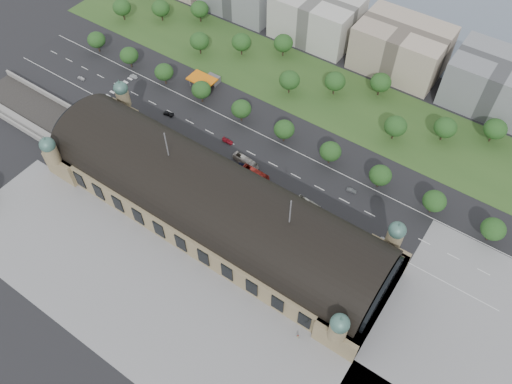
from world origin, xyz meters
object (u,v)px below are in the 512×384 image
Objects in this scene: bus_west at (255,174)px; bus_mid at (246,161)px; traffic_car_3 at (228,141)px; traffic_car_6 at (385,241)px; traffic_car_2 at (169,114)px; parked_car_6 at (174,146)px; traffic_car_5 at (351,190)px; petrol_station at (208,79)px; parked_car_5 at (211,166)px; parked_car_3 at (180,141)px; bus_east at (309,204)px; traffic_car_1 at (133,77)px; traffic_car_0 at (81,78)px; parked_car_4 at (177,148)px; traffic_car_4 at (243,164)px; parked_car_2 at (154,127)px; parked_car_1 at (110,111)px; parked_car_0 at (131,116)px; pedestrian_0 at (298,336)px.

bus_mid reaches higher than bus_west.
traffic_car_6 is (83.88, -8.33, -0.15)m from traffic_car_3.
parked_car_6 reaches higher than traffic_car_2.
bus_mid is (-46.45, -12.80, 1.10)m from traffic_car_5.
petrol_station reaches higher than parked_car_5.
petrol_station is 58.52m from bus_mid.
bus_east reaches higher than parked_car_3.
bus_east is (117.98, -19.98, 0.80)m from traffic_car_1.
traffic_car_1 is 0.75× the size of parked_car_6.
traffic_car_6 is (173.68, -1.47, -0.12)m from traffic_car_0.
traffic_car_1 is at bearing 79.81° from bus_west.
parked_car_4 is at bearing 113.74° from bus_mid.
parked_car_6 is at bearing -79.30° from traffic_car_4.
petrol_station reaches higher than parked_car_4.
traffic_car_4 is at bearing 75.50° from traffic_car_2.
traffic_car_1 is at bearing -137.49° from parked_car_4.
bus_east is (68.34, 5.97, 0.69)m from parked_car_6.
parked_car_4 is at bearing 39.35° from parked_car_2.
parked_car_4 is 0.43× the size of bus_east.
bus_east is (49.83, -10.54, 0.72)m from traffic_car_3.
parked_car_1 reaches higher than traffic_car_6.
bus_west is at bearing 87.10° from traffic_car_0.
bus_mid reaches higher than traffic_car_3.
traffic_car_5 is 62.61m from parked_car_5.
pedestrian_0 is (124.37, -48.54, 0.24)m from parked_car_0.
parked_car_4 is at bearing 0.83° from parked_car_3.
parked_car_5 is (37.31, -4.00, 0.04)m from parked_car_2.
traffic_car_5 is at bearing -121.72° from traffic_car_6.
parked_car_5 reaches higher than parked_car_4.
traffic_car_0 reaches higher than traffic_car_4.
petrol_station is at bearing -176.82° from parked_car_5.
traffic_car_0 is 32.15m from parked_car_1.
traffic_car_2 is at bearing 133.04° from pedestrian_0.
parked_car_4 is 39.35m from bus_west.
traffic_car_2 is 49.35m from traffic_car_4.
parked_car_1 is 62.00m from parked_car_5.
pedestrian_0 is (109.10, -89.45, -1.96)m from petrol_station.
parked_car_0 is (-109.35, -19.74, 0.03)m from traffic_car_5.
traffic_car_5 is 20.48m from bus_east.
parked_car_1 is (30.66, -9.69, 0.07)m from traffic_car_0.
parked_car_3 is at bearing 106.82° from bus_mid.
traffic_car_6 is 102.07m from parked_car_3.
parked_car_1 reaches higher than parked_car_3.
petrol_station is at bearing 49.52° from traffic_car_3.
bus_east is at bearing -24.79° from petrol_station.
traffic_car_2 is 1.02× the size of traffic_car_3.
bus_mid is at bearing 75.83° from parked_car_6.
parked_car_1 reaches higher than traffic_car_3.
traffic_car_4 is 0.76× the size of parked_car_6.
parked_car_4 is (18.03, -4.00, 0.03)m from parked_car_2.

